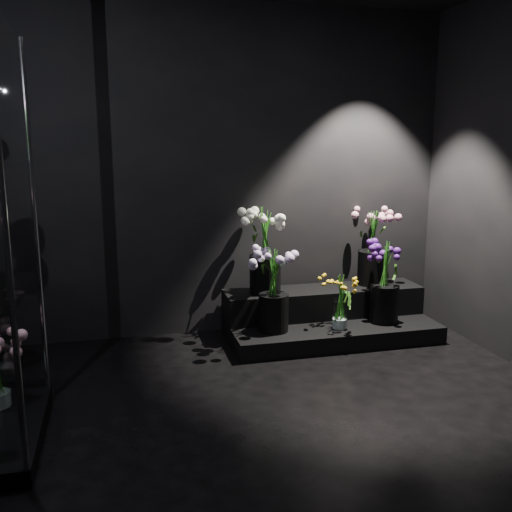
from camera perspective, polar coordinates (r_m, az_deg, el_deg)
name	(u,v)px	position (r m, az deg, el deg)	size (l,w,h in m)	color
floor	(289,440)	(3.42, 3.31, -17.92)	(4.00, 4.00, 0.00)	black
wall_back	(221,173)	(4.93, -3.50, 8.24)	(4.00, 4.00, 0.00)	black
display_riser	(327,317)	(5.06, 7.13, -6.04)	(1.77, 0.79, 0.39)	black
bouquet_orange_bells	(340,300)	(4.74, 8.44, -4.36)	(0.31, 0.31, 0.47)	white
bouquet_lilac	(274,285)	(4.60, 1.78, -2.94)	(0.47, 0.47, 0.67)	black
bouquet_purple	(385,278)	(4.96, 12.80, -2.17)	(0.42, 0.42, 0.69)	black
bouquet_cream_roses	(265,244)	(4.83, 0.93, 1.16)	(0.44, 0.44, 0.74)	black
bouquet_pink_roses	(373,243)	(5.22, 11.58, 1.31)	(0.40, 0.40, 0.66)	black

